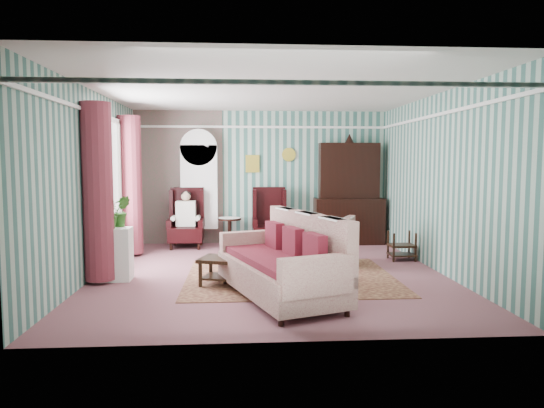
{
  "coord_description": "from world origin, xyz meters",
  "views": [
    {
      "loc": [
        -0.47,
        -7.67,
        1.79
      ],
      "look_at": [
        0.07,
        0.6,
        1.07
      ],
      "focal_mm": 32.0,
      "sensor_mm": 36.0,
      "label": 1
    }
  ],
  "objects": [
    {
      "name": "dresser_hutch",
      "position": [
        1.9,
        2.72,
        1.18
      ],
      "size": [
        1.5,
        0.56,
        2.36
      ],
      "primitive_type": "cube",
      "color": "black",
      "rests_on": "floor"
    },
    {
      "name": "plant_stand",
      "position": [
        -2.4,
        -0.3,
        0.4
      ],
      "size": [
        0.55,
        0.35,
        0.8
      ],
      "primitive_type": "cube",
      "color": "white",
      "rests_on": "floor"
    },
    {
      "name": "potted_plant_c",
      "position": [
        -2.44,
        -0.26,
        0.97
      ],
      "size": [
        0.23,
        0.23,
        0.35
      ],
      "primitive_type": "imported",
      "rotation": [
        0.0,
        0.0,
        -0.24
      ],
      "color": "#1A5219",
      "rests_on": "plant_stand"
    },
    {
      "name": "floral_armchair",
      "position": [
        1.14,
        0.56,
        0.53
      ],
      "size": [
        1.03,
        0.97,
        1.06
      ],
      "primitive_type": "cube",
      "rotation": [
        0.0,
        0.0,
        1.15
      ],
      "color": "#C2B296",
      "rests_on": "floor"
    },
    {
      "name": "nest_table",
      "position": [
        2.47,
        0.9,
        0.27
      ],
      "size": [
        0.45,
        0.38,
        0.54
      ],
      "primitive_type": "cube",
      "color": "black",
      "rests_on": "floor"
    },
    {
      "name": "wingback_right",
      "position": [
        0.15,
        2.45,
        0.62
      ],
      "size": [
        0.76,
        0.8,
        1.25
      ],
      "primitive_type": "cube",
      "color": "black",
      "rests_on": "floor"
    },
    {
      "name": "seated_woman",
      "position": [
        -1.6,
        2.45,
        0.59
      ],
      "size": [
        0.44,
        0.4,
        1.18
      ],
      "primitive_type": null,
      "color": "white",
      "rests_on": "floor"
    },
    {
      "name": "coffee_table",
      "position": [
        -0.61,
        -0.74,
        0.2
      ],
      "size": [
        1.01,
        0.77,
        0.41
      ],
      "primitive_type": "cube",
      "rotation": [
        0.0,
        0.0,
        -0.3
      ],
      "color": "black",
      "rests_on": "floor"
    },
    {
      "name": "potted_plant_b",
      "position": [
        -2.29,
        -0.17,
        1.04
      ],
      "size": [
        0.32,
        0.29,
        0.48
      ],
      "primitive_type": "imported",
      "rotation": [
        0.0,
        0.0,
        0.34
      ],
      "color": "#21581B",
      "rests_on": "plant_stand"
    },
    {
      "name": "potted_plant_a",
      "position": [
        -2.41,
        -0.36,
        1.02
      ],
      "size": [
        0.5,
        0.48,
        0.44
      ],
      "primitive_type": "imported",
      "rotation": [
        0.0,
        0.0,
        0.43
      ],
      "color": "#25531A",
      "rests_on": "plant_stand"
    },
    {
      "name": "rug",
      "position": [
        0.3,
        -0.3,
        0.01
      ],
      "size": [
        3.2,
        2.6,
        0.01
      ],
      "primitive_type": "cube",
      "color": "#531B1D",
      "rests_on": "floor"
    },
    {
      "name": "wingback_left",
      "position": [
        -1.6,
        2.45,
        0.62
      ],
      "size": [
        0.76,
        0.8,
        1.25
      ],
      "primitive_type": "cube",
      "color": "black",
      "rests_on": "floor"
    },
    {
      "name": "bookcase",
      "position": [
        -1.35,
        2.84,
        1.12
      ],
      "size": [
        0.8,
        0.28,
        2.24
      ],
      "primitive_type": "cube",
      "color": "silver",
      "rests_on": "floor"
    },
    {
      "name": "sofa",
      "position": [
        0.03,
        -1.44,
        0.45
      ],
      "size": [
        1.75,
        2.48,
        0.91
      ],
      "primitive_type": "cube",
      "rotation": [
        0.0,
        0.0,
        1.91
      ],
      "color": "#BCB292",
      "rests_on": "floor"
    },
    {
      "name": "round_side_table",
      "position": [
        -0.7,
        2.6,
        0.3
      ],
      "size": [
        0.5,
        0.5,
        0.6
      ],
      "primitive_type": "cylinder",
      "color": "black",
      "rests_on": "floor"
    },
    {
      "name": "room_shell",
      "position": [
        -0.62,
        0.18,
        2.01
      ],
      "size": [
        5.53,
        6.02,
        2.91
      ],
      "color": "#3C6D63",
      "rests_on": "ground"
    },
    {
      "name": "floor",
      "position": [
        0.0,
        0.0,
        0.0
      ],
      "size": [
        6.0,
        6.0,
        0.0
      ],
      "primitive_type": "plane",
      "color": "#804A50",
      "rests_on": "ground"
    }
  ]
}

